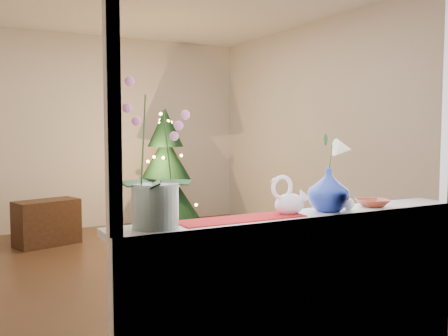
{
  "coord_description": "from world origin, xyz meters",
  "views": [
    {
      "loc": [
        -1.68,
        -4.58,
        1.39
      ],
      "look_at": [
        0.04,
        -1.4,
        1.11
      ],
      "focal_mm": 40.0,
      "sensor_mm": 36.0,
      "label": 1
    }
  ],
  "objects_px": {
    "xmas_tree": "(166,171)",
    "paperweight": "(348,204)",
    "orchid_pot": "(155,153)",
    "amber_dish": "(372,203)",
    "swan": "(290,196)",
    "side_table": "(47,223)",
    "blue_vase": "(329,187)"
  },
  "relations": [
    {
      "from": "orchid_pot",
      "to": "amber_dish",
      "type": "xyz_separation_m",
      "value": [
        1.38,
        -0.01,
        -0.33
      ]
    },
    {
      "from": "side_table",
      "to": "swan",
      "type": "bearing_deg",
      "value": -97.07
    },
    {
      "from": "orchid_pot",
      "to": "blue_vase",
      "type": "distance_m",
      "value": 1.06
    },
    {
      "from": "orchid_pot",
      "to": "xmas_tree",
      "type": "relative_size",
      "value": 0.42
    },
    {
      "from": "orchid_pot",
      "to": "swan",
      "type": "relative_size",
      "value": 2.9
    },
    {
      "from": "swan",
      "to": "xmas_tree",
      "type": "height_order",
      "value": "xmas_tree"
    },
    {
      "from": "orchid_pot",
      "to": "blue_vase",
      "type": "relative_size",
      "value": 2.5
    },
    {
      "from": "paperweight",
      "to": "side_table",
      "type": "xyz_separation_m",
      "value": [
        -1.06,
        4.02,
        -0.68
      ]
    },
    {
      "from": "xmas_tree",
      "to": "paperweight",
      "type": "bearing_deg",
      "value": -96.67
    },
    {
      "from": "orchid_pot",
      "to": "amber_dish",
      "type": "distance_m",
      "value": 1.42
    },
    {
      "from": "xmas_tree",
      "to": "amber_dish",
      "type": "bearing_deg",
      "value": -93.8
    },
    {
      "from": "blue_vase",
      "to": "paperweight",
      "type": "height_order",
      "value": "blue_vase"
    },
    {
      "from": "paperweight",
      "to": "amber_dish",
      "type": "relative_size",
      "value": 0.43
    },
    {
      "from": "paperweight",
      "to": "xmas_tree",
      "type": "distance_m",
      "value": 4.06
    },
    {
      "from": "orchid_pot",
      "to": "amber_dish",
      "type": "bearing_deg",
      "value": -0.6
    },
    {
      "from": "orchid_pot",
      "to": "amber_dish",
      "type": "height_order",
      "value": "orchid_pot"
    },
    {
      "from": "swan",
      "to": "side_table",
      "type": "bearing_deg",
      "value": 76.82
    },
    {
      "from": "blue_vase",
      "to": "orchid_pot",
      "type": "bearing_deg",
      "value": 179.24
    },
    {
      "from": "amber_dish",
      "to": "xmas_tree",
      "type": "height_order",
      "value": "xmas_tree"
    },
    {
      "from": "paperweight",
      "to": "side_table",
      "type": "height_order",
      "value": "paperweight"
    },
    {
      "from": "side_table",
      "to": "xmas_tree",
      "type": "bearing_deg",
      "value": -16.07
    },
    {
      "from": "swan",
      "to": "paperweight",
      "type": "bearing_deg",
      "value": -27.08
    },
    {
      "from": "paperweight",
      "to": "xmas_tree",
      "type": "height_order",
      "value": "xmas_tree"
    },
    {
      "from": "swan",
      "to": "xmas_tree",
      "type": "relative_size",
      "value": 0.15
    },
    {
      "from": "blue_vase",
      "to": "paperweight",
      "type": "xyz_separation_m",
      "value": [
        0.14,
        -0.02,
        -0.11
      ]
    },
    {
      "from": "amber_dish",
      "to": "orchid_pot",
      "type": "bearing_deg",
      "value": 179.4
    },
    {
      "from": "amber_dish",
      "to": "side_table",
      "type": "xyz_separation_m",
      "value": [
        -1.27,
        4.0,
        -0.67
      ]
    },
    {
      "from": "orchid_pot",
      "to": "blue_vase",
      "type": "height_order",
      "value": "orchid_pot"
    },
    {
      "from": "xmas_tree",
      "to": "swan",
      "type": "bearing_deg",
      "value": -102.25
    },
    {
      "from": "paperweight",
      "to": "amber_dish",
      "type": "height_order",
      "value": "paperweight"
    },
    {
      "from": "swan",
      "to": "blue_vase",
      "type": "distance_m",
      "value": 0.26
    },
    {
      "from": "paperweight",
      "to": "side_table",
      "type": "distance_m",
      "value": 4.21
    }
  ]
}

